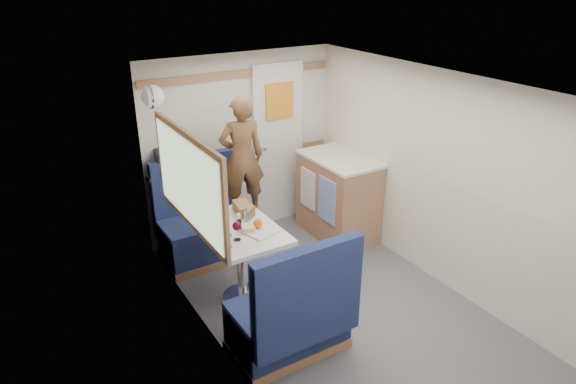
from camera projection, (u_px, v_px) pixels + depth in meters
floor at (367, 334)px, 4.27m from camera, size 4.50×4.50×0.00m
ceiling at (385, 96)px, 3.46m from camera, size 4.50×4.50×0.00m
wall_back at (241, 145)px, 5.62m from camera, size 2.20×0.02×2.00m
wall_left at (244, 268)px, 3.34m from camera, size 0.02×4.50×2.00m
wall_right at (475, 196)px, 4.38m from camera, size 0.02×4.50×2.00m
oak_trim_low at (243, 159)px, 5.67m from camera, size 2.15×0.02×0.08m
oak_trim_high at (240, 74)px, 5.29m from camera, size 2.15×0.02×0.08m
side_window at (188, 181)px, 4.03m from camera, size 0.04×1.30×0.72m
rear_door at (278, 142)px, 5.82m from camera, size 0.62×0.12×1.86m
dinette_table at (241, 243)px, 4.51m from camera, size 0.62×0.92×0.72m
bench_far at (204, 230)px, 5.29m from camera, size 0.90×0.59×1.05m
bench_near at (292, 321)px, 3.94m from camera, size 0.90×0.59×1.05m
ledge at (191, 170)px, 5.26m from camera, size 0.90×0.14×0.04m
dome_light at (153, 96)px, 4.51m from camera, size 0.20×0.20×0.20m
galley_counter at (338, 196)px, 5.68m from camera, size 0.57×0.92×0.92m
person at (242, 157)px, 5.07m from camera, size 0.50×0.38×1.24m
duffel_bag at (180, 160)px, 5.16m from camera, size 0.51×0.29×0.23m
tray at (257, 230)px, 4.39m from camera, size 0.33×0.38×0.02m
orange_fruit at (258, 223)px, 4.40m from camera, size 0.08×0.08×0.08m
cheese_block at (248, 229)px, 4.35m from camera, size 0.12×0.10×0.04m
wine_glass at (237, 227)px, 4.20m from camera, size 0.08×0.08×0.17m
tumbler_left at (228, 241)px, 4.12m from camera, size 0.07×0.07×0.11m
tumbler_mid at (208, 213)px, 4.58m from camera, size 0.07×0.07×0.12m
tumbler_right at (248, 215)px, 4.55m from camera, size 0.07×0.07×0.11m
beer_glass at (252, 211)px, 4.65m from camera, size 0.06×0.06×0.09m
pepper_grinder at (239, 225)px, 4.38m from camera, size 0.04×0.04×0.10m
salt_grinder at (239, 218)px, 4.52m from camera, size 0.04×0.04×0.09m
bread_loaf at (243, 208)px, 4.69m from camera, size 0.16×0.25×0.10m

